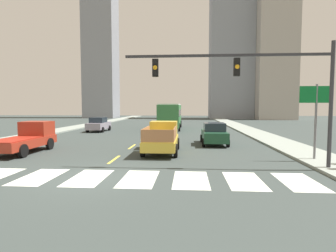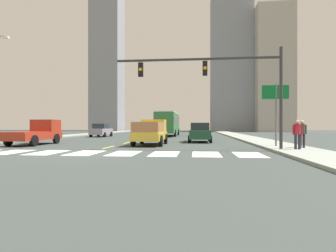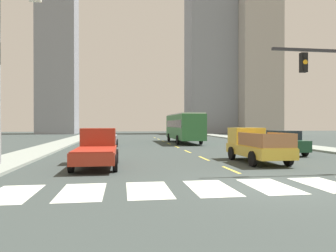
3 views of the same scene
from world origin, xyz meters
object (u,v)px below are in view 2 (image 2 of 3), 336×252
direction_sign_green (276,102)px  city_bus (168,122)px  pickup_dark (38,133)px  sedan_near_left (101,130)px  pickup_stakebed (152,133)px  pedestrian_walking (302,132)px  pedestrian_waiting (297,132)px  sedan_far (200,132)px  traffic_signal_gantry (225,79)px

direction_sign_green → city_bus: bearing=113.9°
pickup_dark → sedan_near_left: bearing=87.9°
pickup_stakebed → pickup_dark: bearing=-175.6°
direction_sign_green → pickup_stakebed: bearing=163.0°
pickup_stakebed → pickup_dark: 8.96m
city_bus → pedestrian_walking: size_ratio=6.59×
pickup_dark → pedestrian_waiting: 18.56m
city_bus → sedan_far: bearing=-72.0°
city_bus → direction_sign_green: bearing=-65.0°
direction_sign_green → pedestrian_waiting: size_ratio=2.56×
pickup_dark → pedestrian_walking: pickup_dark is taller
traffic_signal_gantry → pedestrian_waiting: 5.02m
direction_sign_green → pedestrian_waiting: (0.50, -2.49, -1.92)m
traffic_signal_gantry → direction_sign_green: traffic_signal_gantry is taller
traffic_signal_gantry → pedestrian_waiting: size_ratio=5.92×
city_bus → pedestrian_walking: 24.38m
pickup_stakebed → traffic_signal_gantry: traffic_signal_gantry is taller
sedan_far → pedestrian_walking: size_ratio=2.68×
sedan_far → pedestrian_waiting: pedestrian_waiting is taller
traffic_signal_gantry → pedestrian_walking: traffic_signal_gantry is taller
direction_sign_green → pedestrian_walking: 2.61m
pedestrian_waiting → pickup_dark: bearing=-28.5°
pickup_dark → traffic_signal_gantry: size_ratio=0.54×
sedan_far → direction_sign_green: direction_sign_green is taller
city_bus → direction_sign_green: direction_sign_green is taller
pedestrian_waiting → traffic_signal_gantry: bearing=-19.7°
traffic_signal_gantry → pickup_dark: bearing=163.8°
pickup_dark → pickup_stakebed: bearing=1.7°
sedan_far → direction_sign_green: 8.27m
sedan_far → traffic_signal_gantry: bearing=-80.6°
sedan_far → traffic_signal_gantry: traffic_signal_gantry is taller
pickup_dark → traffic_signal_gantry: 15.04m
city_bus → sedan_near_left: size_ratio=2.45×
sedan_far → pedestrian_waiting: bearing=-58.9°
pedestrian_waiting → pedestrian_walking: 1.32m
sedan_near_left → direction_sign_green: 24.48m
pedestrian_waiting → sedan_far: bearing=-73.6°
pickup_dark → pedestrian_waiting: bearing=-16.4°
traffic_signal_gantry → city_bus: bearing=104.1°
sedan_near_left → pedestrian_walking: (18.79, -18.20, 0.26)m
pickup_dark → direction_sign_green: direction_sign_green is taller
pickup_dark → sedan_near_left: (-0.11, 14.90, -0.06)m
pickup_dark → pedestrian_walking: 18.97m
traffic_signal_gantry → sedan_near_left: bearing=126.8°
pedestrian_walking → pickup_dark: bearing=178.6°
sedan_far → sedan_near_left: bearing=140.7°
city_bus → pedestrian_walking: (10.34, -22.06, -0.84)m
sedan_near_left → pedestrian_waiting: 26.51m
pickup_dark → pedestrian_waiting: size_ratio=3.17×
sedan_near_left → traffic_signal_gantry: size_ratio=0.45×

